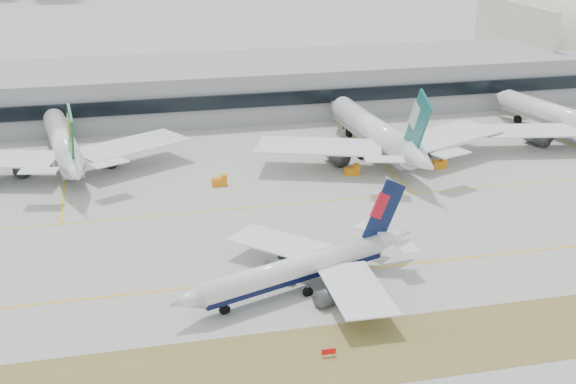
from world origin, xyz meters
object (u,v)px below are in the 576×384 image
object	(u,v)px
taxiing_airliner	(303,267)
widebody_eva	(64,145)
widebody_cathay	(377,134)
terminal	(224,87)
widebody_china_air	(564,119)

from	to	relation	value
taxiing_airliner	widebody_eva	world-z (taller)	widebody_eva
widebody_cathay	taxiing_airliner	bearing A→B (deg)	148.52
taxiing_airliner	terminal	distance (m)	124.92
taxiing_airliner	widebody_cathay	world-z (taller)	widebody_cathay
terminal	widebody_cathay	bearing A→B (deg)	-62.35
widebody_eva	terminal	world-z (taller)	widebody_eva
taxiing_airliner	widebody_cathay	bearing A→B (deg)	-139.55
taxiing_airliner	widebody_eva	xyz separation A→B (m)	(-41.34, 77.03, 1.88)
widebody_cathay	terminal	bearing A→B (deg)	25.21
widebody_china_air	terminal	size ratio (longest dim) A/B	0.21
widebody_cathay	widebody_china_air	xyz separation A→B (m)	(56.32, 4.22, -0.68)
taxiing_airliner	widebody_eva	distance (m)	87.44
taxiing_airliner	terminal	size ratio (longest dim) A/B	0.17
widebody_eva	widebody_cathay	bearing A→B (deg)	-104.75
widebody_eva	terminal	bearing A→B (deg)	-52.20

